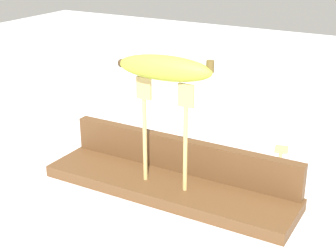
% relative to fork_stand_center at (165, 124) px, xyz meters
% --- Properties ---
extents(ground_plane, '(3.00, 3.00, 0.00)m').
position_rel_fork_stand_center_xyz_m(ground_plane, '(0.00, 0.01, -0.13)').
color(ground_plane, silver).
extents(wooden_board, '(0.44, 0.11, 0.02)m').
position_rel_fork_stand_center_xyz_m(wooden_board, '(0.00, 0.01, -0.12)').
color(wooden_board, brown).
rests_on(wooden_board, ground).
extents(board_backstop, '(0.43, 0.02, 0.06)m').
position_rel_fork_stand_center_xyz_m(board_backstop, '(0.00, 0.06, -0.08)').
color(board_backstop, brown).
rests_on(board_backstop, wooden_board).
extents(fork_stand_center, '(0.10, 0.01, 0.18)m').
position_rel_fork_stand_center_xyz_m(fork_stand_center, '(0.00, 0.00, 0.00)').
color(fork_stand_center, tan).
rests_on(fork_stand_center, wooden_board).
extents(banana_raised_center, '(0.16, 0.06, 0.04)m').
position_rel_fork_stand_center_xyz_m(banana_raised_center, '(-0.00, -0.00, 0.09)').
color(banana_raised_center, '#B2C138').
rests_on(banana_raised_center, fork_stand_center).
extents(fork_fallen_near, '(0.06, 0.18, 0.01)m').
position_rel_fork_stand_center_xyz_m(fork_fallen_near, '(0.12, 0.23, -0.12)').
color(fork_fallen_near, tan).
rests_on(fork_fallen_near, ground).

